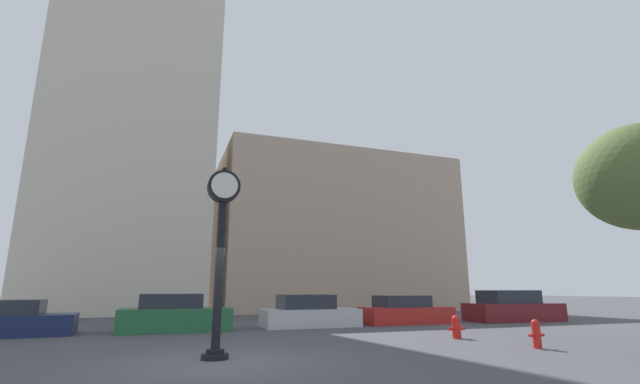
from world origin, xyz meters
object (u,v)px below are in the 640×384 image
object	(u,v)px
car_navy	(10,321)
car_silver	(309,313)
street_clock	(221,237)
car_red	(405,312)
car_green	(174,315)
fire_hydrant_far	(536,333)
fire_hydrant_near	(456,327)
car_maroon	(512,308)

from	to	relation	value
car_navy	car_silver	world-z (taller)	car_silver
car_silver	street_clock	bearing A→B (deg)	-122.18
street_clock	car_red	bearing A→B (deg)	38.90
street_clock	car_silver	xyz separation A→B (m)	(4.72, 7.48, -2.20)
car_green	car_red	size ratio (longest dim) A/B	0.97
car_green	car_silver	bearing A→B (deg)	0.61
car_red	car_green	bearing A→B (deg)	-177.90
car_green	car_red	xyz separation A→B (m)	(10.23, 0.32, -0.05)
car_silver	car_red	world-z (taller)	car_silver
car_red	fire_hydrant_far	world-z (taller)	car_red
fire_hydrant_near	car_red	bearing A→B (deg)	74.48
car_red	fire_hydrant_near	bearing A→B (deg)	-105.21
car_silver	car_red	bearing A→B (deg)	2.44
car_silver	car_maroon	distance (m)	10.74
street_clock	car_green	xyz separation A→B (m)	(-0.72, 7.35, -2.17)
car_red	fire_hydrant_far	size ratio (longest dim) A/B	5.60
car_silver	fire_hydrant_near	bearing A→B (deg)	-61.37
car_red	car_maroon	world-z (taller)	car_maroon
car_navy	street_clock	bearing A→B (deg)	-53.76
street_clock	fire_hydrant_far	world-z (taller)	street_clock
car_maroon	fire_hydrant_far	xyz separation A→B (m)	(-7.11, -8.31, -0.25)
car_navy	car_maroon	distance (m)	21.47
fire_hydrant_near	fire_hydrant_far	size ratio (longest dim) A/B	0.96
fire_hydrant_far	car_navy	bearing A→B (deg)	149.72
car_silver	car_maroon	bearing A→B (deg)	-1.06
fire_hydrant_near	car_silver	bearing A→B (deg)	118.53
car_navy	car_silver	size ratio (longest dim) A/B	0.97
car_silver	car_green	bearing A→B (deg)	-178.59
car_navy	car_maroon	xyz separation A→B (m)	(21.47, -0.07, 0.13)
car_navy	fire_hydrant_far	distance (m)	16.62
street_clock	car_maroon	distance (m)	17.21
street_clock	car_red	xyz separation A→B (m)	(9.51, 7.67, -2.22)
car_red	car_maroon	bearing A→B (deg)	-3.67
car_silver	car_red	xyz separation A→B (m)	(4.79, 0.20, -0.02)
car_green	fire_hydrant_near	bearing A→B (deg)	-34.02
car_green	fire_hydrant_near	world-z (taller)	car_green
car_navy	car_maroon	world-z (taller)	car_maroon
street_clock	car_maroon	bearing A→B (deg)	25.15
car_maroon	car_green	bearing A→B (deg)	-177.08
car_maroon	fire_hydrant_far	bearing A→B (deg)	-127.32
car_silver	car_maroon	size ratio (longest dim) A/B	0.83
car_navy	car_silver	bearing A→B (deg)	-2.30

